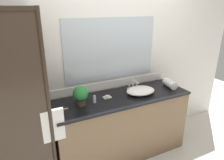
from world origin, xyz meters
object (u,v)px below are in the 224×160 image
(sink_basin, at_px, (141,91))
(rolled_towel_near_edge, at_px, (170,84))
(soap_dish, at_px, (107,97))
(potted_plant, at_px, (81,95))
(amenity_bottle_conditioner, at_px, (95,99))
(amenity_bottle_lotion, at_px, (86,93))
(faucet, at_px, (133,86))

(sink_basin, xyz_separation_m, rolled_towel_near_edge, (0.50, -0.00, 0.01))
(sink_basin, height_order, soap_dish, sink_basin)
(sink_basin, height_order, potted_plant, potted_plant)
(soap_dish, height_order, amenity_bottle_conditioner, amenity_bottle_conditioner)
(sink_basin, bearing_deg, potted_plant, 177.74)
(potted_plant, relative_size, soap_dish, 2.31)
(sink_basin, distance_m, rolled_towel_near_edge, 0.50)
(sink_basin, distance_m, potted_plant, 0.82)
(rolled_towel_near_edge, bearing_deg, soap_dish, 175.49)
(sink_basin, distance_m, amenity_bottle_lotion, 0.72)
(amenity_bottle_lotion, relative_size, rolled_towel_near_edge, 0.40)
(faucet, xyz_separation_m, amenity_bottle_conditioner, (-0.65, -0.16, -0.00))
(amenity_bottle_conditioner, bearing_deg, potted_plant, 173.24)
(faucet, bearing_deg, amenity_bottle_conditioner, -165.79)
(rolled_towel_near_edge, bearing_deg, potted_plant, 178.59)
(amenity_bottle_lotion, height_order, rolled_towel_near_edge, rolled_towel_near_edge)
(amenity_bottle_lotion, xyz_separation_m, rolled_towel_near_edge, (1.18, -0.24, 0.01))
(faucet, height_order, soap_dish, faucet)
(amenity_bottle_lotion, height_order, amenity_bottle_conditioner, amenity_bottle_conditioner)
(amenity_bottle_lotion, bearing_deg, amenity_bottle_conditioner, -81.68)
(soap_dish, relative_size, rolled_towel_near_edge, 0.43)
(amenity_bottle_lotion, relative_size, amenity_bottle_conditioner, 0.97)
(sink_basin, xyz_separation_m, amenity_bottle_lotion, (-0.68, 0.24, 0.00))
(faucet, height_order, potted_plant, potted_plant)
(soap_dish, distance_m, amenity_bottle_conditioner, 0.21)
(sink_basin, distance_m, amenity_bottle_conditioner, 0.65)
(soap_dish, xyz_separation_m, rolled_towel_near_edge, (0.95, -0.08, 0.04))
(potted_plant, height_order, amenity_bottle_lotion, potted_plant)
(amenity_bottle_lotion, distance_m, amenity_bottle_conditioner, 0.23)
(amenity_bottle_lotion, xyz_separation_m, amenity_bottle_conditioner, (0.03, -0.23, 0.00))
(potted_plant, bearing_deg, sink_basin, -2.26)
(potted_plant, distance_m, soap_dish, 0.38)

